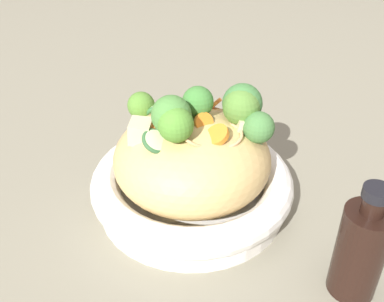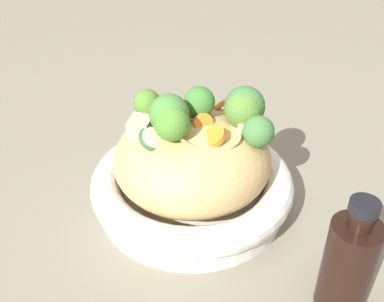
% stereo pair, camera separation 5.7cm
% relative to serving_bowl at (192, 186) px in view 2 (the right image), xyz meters
% --- Properties ---
extents(ground_plane, '(3.00, 3.00, 0.00)m').
position_rel_serving_bowl_xyz_m(ground_plane, '(0.00, 0.00, -0.03)').
color(ground_plane, gray).
extents(serving_bowl, '(0.27, 0.27, 0.06)m').
position_rel_serving_bowl_xyz_m(serving_bowl, '(0.00, 0.00, 0.00)').
color(serving_bowl, white).
rests_on(serving_bowl, ground_plane).
extents(noodle_heap, '(0.20, 0.20, 0.12)m').
position_rel_serving_bowl_xyz_m(noodle_heap, '(-0.00, 0.00, 0.05)').
color(noodle_heap, tan).
rests_on(noodle_heap, serving_bowl).
extents(broccoli_florets, '(0.21, 0.15, 0.08)m').
position_rel_serving_bowl_xyz_m(broccoli_florets, '(-0.02, -0.01, 0.11)').
color(broccoli_florets, '#96BF75').
rests_on(broccoli_florets, serving_bowl).
extents(carrot_coins, '(0.10, 0.12, 0.04)m').
position_rel_serving_bowl_xyz_m(carrot_coins, '(-0.01, -0.01, 0.10)').
color(carrot_coins, orange).
rests_on(carrot_coins, serving_bowl).
extents(zucchini_slices, '(0.09, 0.16, 0.04)m').
position_rel_serving_bowl_xyz_m(zucchini_slices, '(0.05, -0.02, 0.08)').
color(zucchini_slices, beige).
rests_on(zucchini_slices, serving_bowl).
extents(chicken_chunks, '(0.14, 0.11, 0.03)m').
position_rel_serving_bowl_xyz_m(chicken_chunks, '(-0.00, 0.01, 0.09)').
color(chicken_chunks, beige).
rests_on(chicken_chunks, serving_bowl).
extents(soy_sauce_bottle, '(0.05, 0.05, 0.14)m').
position_rel_serving_bowl_xyz_m(soy_sauce_bottle, '(-0.22, 0.05, 0.03)').
color(soy_sauce_bottle, black).
rests_on(soy_sauce_bottle, ground_plane).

